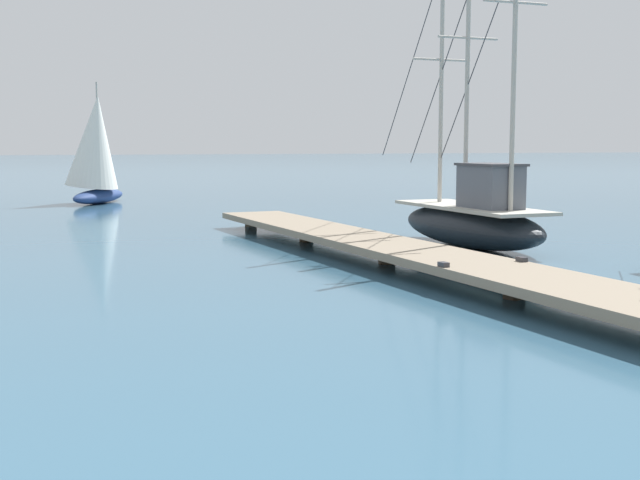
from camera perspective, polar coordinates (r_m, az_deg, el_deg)
The scene contains 3 objects.
floating_dock at distance 17.73m, azimuth 4.54°, elevation -0.45°, with size 2.75×17.86×0.53m.
fishing_boat_1 at distance 20.71m, azimuth 10.27°, elevation 1.47°, with size 1.92×7.71×7.43m.
distant_sailboat at distance 36.63m, azimuth -14.94°, elevation 5.97°, with size 3.34×4.34×5.07m.
Camera 1 is at (-0.67, -0.64, 2.50)m, focal length 47.38 mm.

